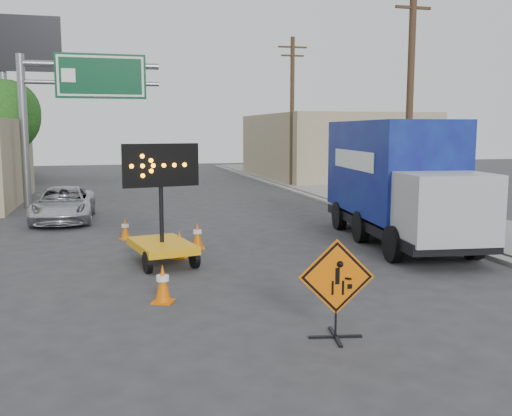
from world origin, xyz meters
name	(u,v)px	position (x,y,z in m)	size (l,w,h in m)	color
ground	(283,328)	(0.00, 0.00, 0.00)	(100.00, 100.00, 0.00)	#2D2D30
curb_right	(336,205)	(7.20, 15.00, 0.06)	(0.40, 60.00, 0.12)	gray
sidewalk_right	(381,203)	(9.50, 15.00, 0.07)	(4.00, 60.00, 0.15)	gray
building_right_far	(331,146)	(13.00, 30.00, 2.30)	(10.00, 14.00, 4.60)	tan
highway_gantry	(71,95)	(-4.43, 17.96, 5.07)	(6.18, 0.38, 6.90)	slate
billboard	(4,60)	(-8.35, 25.87, 7.35)	(6.10, 0.54, 9.85)	slate
utility_pole_near	(410,98)	(8.00, 10.00, 4.68)	(1.80, 0.26, 9.00)	#412A1C
utility_pole_far	(292,110)	(8.00, 24.00, 4.68)	(1.80, 0.26, 9.00)	#412A1C
tree_left_near	(2,116)	(-8.00, 22.00, 4.16)	(3.71, 3.71, 6.03)	#412A1C
tree_left_far	(7,112)	(-9.00, 30.00, 4.60)	(4.10, 4.10, 6.66)	#412A1C
construction_sign	(336,286)	(0.71, -0.71, 0.90)	(1.27, 0.91, 1.71)	black
arrow_board	(162,238)	(-1.63, 5.42, 0.70)	(1.97, 2.44, 3.15)	orange
pickup_truck	(63,204)	(-4.64, 13.53, 0.66)	(2.18, 4.73, 1.31)	silver
box_truck	(396,187)	(5.76, 6.68, 1.71)	(3.25, 8.19, 3.78)	black
cone_a	(163,283)	(-1.93, 2.05, 0.40)	(0.54, 0.54, 0.80)	#DE6004
cone_b	(180,244)	(-1.10, 5.99, 0.39)	(0.51, 0.51, 0.78)	#DE6004
cone_c	(197,235)	(-0.43, 7.18, 0.39)	(0.40, 0.40, 0.79)	#DE6004
cone_d	(125,229)	(-2.46, 9.15, 0.35)	(0.46, 0.46, 0.71)	#DE6004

